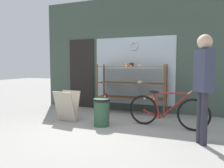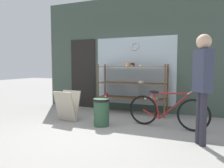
{
  "view_description": "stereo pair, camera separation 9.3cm",
  "coord_description": "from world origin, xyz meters",
  "px_view_note": "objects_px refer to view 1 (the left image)",
  "views": [
    {
      "loc": [
        1.89,
        -3.57,
        1.29
      ],
      "look_at": [
        0.12,
        0.96,
        0.89
      ],
      "focal_mm": 35.0,
      "sensor_mm": 36.0,
      "label": 1
    },
    {
      "loc": [
        1.98,
        -3.54,
        1.29
      ],
      "look_at": [
        0.12,
        0.96,
        0.89
      ],
      "focal_mm": 35.0,
      "sensor_mm": 36.0,
      "label": 2
    }
  ],
  "objects_px": {
    "sandwich_board": "(67,106)",
    "pedestrian": "(203,79)",
    "display_case": "(132,84)",
    "trash_bin": "(102,111)",
    "bicycle": "(167,111)"
  },
  "relations": [
    {
      "from": "pedestrian",
      "to": "bicycle",
      "type": "bearing_deg",
      "value": -171.85
    },
    {
      "from": "pedestrian",
      "to": "trash_bin",
      "type": "height_order",
      "value": "pedestrian"
    },
    {
      "from": "bicycle",
      "to": "pedestrian",
      "type": "relative_size",
      "value": 0.94
    },
    {
      "from": "sandwich_board",
      "to": "pedestrian",
      "type": "distance_m",
      "value": 3.04
    },
    {
      "from": "bicycle",
      "to": "sandwich_board",
      "type": "relative_size",
      "value": 2.42
    },
    {
      "from": "display_case",
      "to": "pedestrian",
      "type": "relative_size",
      "value": 1.04
    },
    {
      "from": "sandwich_board",
      "to": "trash_bin",
      "type": "height_order",
      "value": "sandwich_board"
    },
    {
      "from": "trash_bin",
      "to": "sandwich_board",
      "type": "bearing_deg",
      "value": 175.31
    },
    {
      "from": "sandwich_board",
      "to": "pedestrian",
      "type": "height_order",
      "value": "pedestrian"
    },
    {
      "from": "bicycle",
      "to": "pedestrian",
      "type": "xyz_separation_m",
      "value": [
        0.67,
        -0.79,
        0.72
      ]
    },
    {
      "from": "pedestrian",
      "to": "display_case",
      "type": "bearing_deg",
      "value": -168.88
    },
    {
      "from": "display_case",
      "to": "trash_bin",
      "type": "bearing_deg",
      "value": -100.32
    },
    {
      "from": "display_case",
      "to": "sandwich_board",
      "type": "distance_m",
      "value": 1.86
    },
    {
      "from": "display_case",
      "to": "sandwich_board",
      "type": "height_order",
      "value": "display_case"
    },
    {
      "from": "bicycle",
      "to": "trash_bin",
      "type": "height_order",
      "value": "bicycle"
    }
  ]
}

